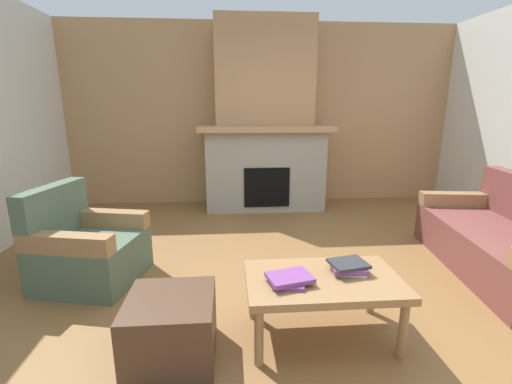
# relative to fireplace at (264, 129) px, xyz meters

# --- Properties ---
(ground) EXTENTS (9.00, 9.00, 0.00)m
(ground) POSITION_rel_fireplace_xyz_m (0.00, -2.62, -1.16)
(ground) COLOR brown
(wall_back_wood_panel) EXTENTS (6.00, 0.12, 2.70)m
(wall_back_wood_panel) POSITION_rel_fireplace_xyz_m (0.00, 0.38, 0.19)
(wall_back_wood_panel) COLOR tan
(wall_back_wood_panel) RESTS_ON ground
(fireplace) EXTENTS (1.90, 0.82, 2.70)m
(fireplace) POSITION_rel_fireplace_xyz_m (0.00, 0.00, 0.00)
(fireplace) COLOR gray
(fireplace) RESTS_ON ground
(couch) EXTENTS (1.08, 1.90, 0.85)m
(couch) POSITION_rel_fireplace_xyz_m (2.00, -2.36, -0.88)
(couch) COLOR brown
(couch) RESTS_ON ground
(armchair) EXTENTS (0.90, 0.90, 0.85)m
(armchair) POSITION_rel_fireplace_xyz_m (-1.78, -2.22, -0.87)
(armchair) COLOR #4C604C
(armchair) RESTS_ON ground
(coffee_table) EXTENTS (1.00, 0.60, 0.43)m
(coffee_table) POSITION_rel_fireplace_xyz_m (0.07, -3.14, -0.79)
(coffee_table) COLOR #997047
(coffee_table) RESTS_ON ground
(ottoman) EXTENTS (0.52, 0.52, 0.40)m
(ottoman) POSITION_rel_fireplace_xyz_m (-0.89, -3.27, -0.96)
(ottoman) COLOR #4C3323
(ottoman) RESTS_ON ground
(book_stack_near_edge) EXTENTS (0.31, 0.25, 0.05)m
(book_stack_near_edge) POSITION_rel_fireplace_xyz_m (-0.16, -3.20, -0.71)
(book_stack_near_edge) COLOR #7A3D84
(book_stack_near_edge) RESTS_ON coffee_table
(book_stack_center) EXTENTS (0.27, 0.23, 0.07)m
(book_stack_center) POSITION_rel_fireplace_xyz_m (0.26, -3.08, -0.70)
(book_stack_center) COLOR beige
(book_stack_center) RESTS_ON coffee_table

